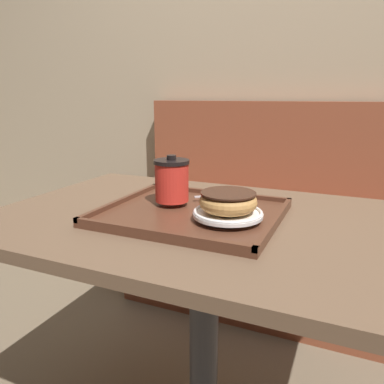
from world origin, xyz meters
name	(u,v)px	position (x,y,z in m)	size (l,w,h in m)	color
wall_behind	(290,58)	(0.00, 1.10, 1.20)	(8.00, 0.05, 2.40)	tan
booth_bench	(262,244)	(-0.04, 0.87, 0.32)	(1.30, 0.44, 1.00)	brown
cafe_table	(204,270)	(0.00, 0.00, 0.58)	(1.10, 0.72, 0.73)	brown
serving_tray	(192,214)	(-0.03, -0.01, 0.74)	(0.44, 0.38, 0.02)	#512D1E
coffee_cup_front	(172,180)	(-0.11, 0.02, 0.81)	(0.09, 0.09, 0.12)	red
plate_with_chocolate_donut	(228,213)	(0.07, -0.04, 0.76)	(0.17, 0.17, 0.01)	white
donut_chocolate_glazed	(228,201)	(0.07, -0.04, 0.79)	(0.14, 0.14, 0.04)	tan
spoon	(232,194)	(0.03, 0.14, 0.76)	(0.13, 0.10, 0.01)	silver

